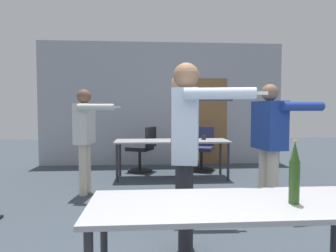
# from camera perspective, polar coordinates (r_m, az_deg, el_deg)

# --- Properties ---
(back_wall) EXTENTS (5.76, 0.12, 2.89)m
(back_wall) POSITION_cam_1_polar(r_m,az_deg,el_deg) (7.13, -0.85, 4.14)
(back_wall) COLOR #A3A8B2
(back_wall) RESTS_ON ground_plane
(conference_table_near) EXTENTS (1.80, 0.66, 0.73)m
(conference_table_near) POSITION_cam_1_polar(r_m,az_deg,el_deg) (1.99, 12.37, -16.01)
(conference_table_near) COLOR #A8A8AD
(conference_table_near) RESTS_ON ground_plane
(conference_table_far) EXTENTS (2.14, 0.70, 0.73)m
(conference_table_far) POSITION_cam_1_polar(r_m,az_deg,el_deg) (5.70, 0.77, -3.36)
(conference_table_far) COLOR #A8A8AD
(conference_table_far) RESTS_ON ground_plane
(person_near_casual) EXTENTS (0.83, 0.70, 1.63)m
(person_near_casual) POSITION_cam_1_polar(r_m,az_deg,el_deg) (4.12, 18.85, -1.67)
(person_near_casual) COLOR beige
(person_near_casual) RESTS_ON ground_plane
(person_left_plaid) EXTENTS (0.72, 0.66, 1.61)m
(person_left_plaid) POSITION_cam_1_polar(r_m,az_deg,el_deg) (4.76, -15.48, -0.91)
(person_left_plaid) COLOR beige
(person_left_plaid) RESTS_ON ground_plane
(person_center_tall) EXTENTS (0.75, 0.68, 1.72)m
(person_center_tall) POSITION_cam_1_polar(r_m,az_deg,el_deg) (2.69, 3.73, -2.25)
(person_center_tall) COLOR #28282D
(person_center_tall) RESTS_ON ground_plane
(person_right_polo) EXTENTS (0.78, 0.62, 1.74)m
(person_right_polo) POSITION_cam_1_polar(r_m,az_deg,el_deg) (3.69, 2.67, -0.61)
(person_right_polo) COLOR #28282D
(person_right_polo) RESTS_ON ground_plane
(office_chair_side_rolled) EXTENTS (0.62, 0.65, 0.93)m
(office_chair_side_rolled) POSITION_cam_1_polar(r_m,az_deg,el_deg) (6.54, 6.56, -4.54)
(office_chair_side_rolled) COLOR black
(office_chair_side_rolled) RESTS_ON ground_plane
(office_chair_mid_tucked) EXTENTS (0.66, 0.63, 0.95)m
(office_chair_mid_tucked) POSITION_cam_1_polar(r_m,az_deg,el_deg) (6.35, -4.79, -4.65)
(office_chair_mid_tucked) COLOR black
(office_chair_mid_tucked) RESTS_ON ground_plane
(beer_bottle) EXTENTS (0.06, 0.06, 0.39)m
(beer_bottle) POSITION_cam_1_polar(r_m,az_deg,el_deg) (2.01, 22.95, -8.39)
(beer_bottle) COLOR #2D511E
(beer_bottle) RESTS_ON conference_table_near
(drink_cup) EXTENTS (0.09, 0.09, 0.09)m
(drink_cup) POSITION_cam_1_polar(r_m,az_deg,el_deg) (5.83, 6.82, -2.17)
(drink_cup) COLOR #232328
(drink_cup) RESTS_ON conference_table_far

